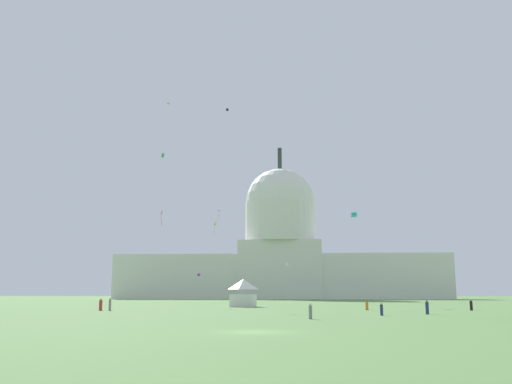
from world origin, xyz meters
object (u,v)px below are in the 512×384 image
(person_navy_front_right, at_px, (382,310))
(event_tent, at_px, (243,293))
(person_orange_edge_east, at_px, (367,306))
(kite_red_mid, at_px, (162,214))
(kite_white_low, at_px, (287,264))
(kite_lime_mid, at_px, (215,224))
(person_grey_mid_right, at_px, (110,305))
(person_red_aisle_center, at_px, (101,305))
(kite_violet_low, at_px, (199,275))
(kite_black_high, at_px, (227,110))
(person_grey_back_right, at_px, (310,312))
(kite_orange_high, at_px, (166,105))
(person_navy_front_left, at_px, (427,308))
(kite_green_high, at_px, (163,157))
(kite_cyan_mid, at_px, (354,215))
(person_black_near_tree_east, at_px, (471,306))
(kite_pink_mid, at_px, (217,212))
(capitol_building, at_px, (280,252))

(person_navy_front_right, bearing_deg, event_tent, -168.24)
(person_orange_edge_east, bearing_deg, person_navy_front_right, 124.61)
(kite_red_mid, bearing_deg, kite_white_low, 167.94)
(event_tent, xyz_separation_m, kite_lime_mid, (-14.76, 61.43, 20.52))
(person_grey_mid_right, relative_size, person_navy_front_right, 1.21)
(person_navy_front_right, xyz_separation_m, kite_white_low, (-13.36, 121.20, 11.16))
(person_grey_mid_right, xyz_separation_m, person_red_aisle_center, (-1.73, 0.94, -0.06))
(person_orange_edge_east, height_order, kite_violet_low, kite_violet_low)
(event_tent, distance_m, person_orange_edge_east, 27.94)
(kite_red_mid, bearing_deg, kite_black_high, 127.27)
(event_tent, xyz_separation_m, person_grey_back_right, (11.60, -48.72, -1.84))
(kite_orange_high, bearing_deg, person_navy_front_right, 20.37)
(person_navy_front_left, xyz_separation_m, kite_green_high, (-50.79, 69.77, 36.86))
(person_red_aisle_center, bearing_deg, kite_violet_low, 112.00)
(person_grey_back_right, bearing_deg, kite_black_high, 166.21)
(kite_black_high, bearing_deg, kite_orange_high, 104.72)
(person_orange_edge_east, bearing_deg, person_red_aisle_center, 43.45)
(kite_violet_low, bearing_deg, kite_green_high, -114.06)
(kite_white_low, distance_m, kite_cyan_mid, 73.77)
(kite_cyan_mid, bearing_deg, kite_green_high, 119.20)
(person_navy_front_left, height_order, person_black_near_tree_east, person_navy_front_left)
(kite_orange_high, xyz_separation_m, kite_cyan_mid, (45.22, -20.48, -32.01))
(person_red_aisle_center, xyz_separation_m, kite_black_high, (9.29, 71.69, 53.99))
(person_grey_back_right, xyz_separation_m, kite_lime_mid, (-26.36, 110.15, 22.36))
(kite_lime_mid, distance_m, kite_red_mid, 19.64)
(kite_orange_high, relative_size, kite_red_mid, 0.32)
(person_navy_front_left, bearing_deg, kite_pink_mid, -163.79)
(kite_violet_low, relative_size, kite_red_mid, 0.27)
(kite_pink_mid, bearing_deg, person_grey_mid_right, -34.12)
(kite_lime_mid, bearing_deg, person_orange_edge_east, 113.83)
(kite_pink_mid, bearing_deg, kite_cyan_mid, 9.25)
(person_navy_front_left, height_order, kite_orange_high, kite_orange_high)
(person_navy_front_right, distance_m, kite_green_high, 93.93)
(person_navy_front_left, distance_m, kite_violet_low, 142.12)
(person_navy_front_left, bearing_deg, person_red_aisle_center, -112.60)
(event_tent, bearing_deg, kite_cyan_mid, 32.57)
(capitol_building, height_order, kite_lime_mid, capitol_building)
(person_grey_back_right, bearing_deg, kite_violet_low, 168.29)
(person_orange_edge_east, relative_size, kite_black_high, 2.05)
(person_red_aisle_center, height_order, kite_violet_low, kite_violet_low)
(kite_white_low, distance_m, kite_green_high, 62.39)
(person_navy_front_left, relative_size, person_orange_edge_east, 1.14)
(person_navy_front_right, distance_m, kite_violet_low, 143.89)
(kite_violet_low, height_order, kite_lime_mid, kite_lime_mid)
(kite_violet_low, bearing_deg, person_navy_front_left, -93.60)
(kite_green_high, bearing_deg, event_tent, 26.71)
(person_grey_mid_right, bearing_deg, person_red_aisle_center, 4.37)
(kite_orange_high, xyz_separation_m, kite_green_high, (-1.56, 4.02, -12.85))
(kite_orange_high, bearing_deg, person_navy_front_left, 25.47)
(kite_white_low, bearing_deg, person_red_aisle_center, 149.51)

